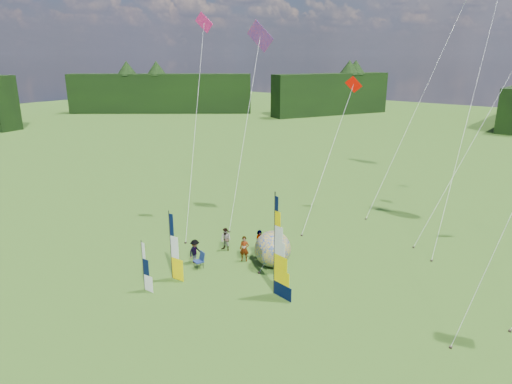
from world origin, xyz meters
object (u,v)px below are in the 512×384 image
Objects in this scene: spectator_c at (195,251)px; spectator_d at (259,244)px; side_banner_far at (143,266)px; spectator_b at (226,239)px; side_banner_left at (171,246)px; camp_chair at (199,260)px; kite_whale at (475,84)px; feather_banner_main at (274,246)px; spectator_a at (244,249)px; bol_inflatable at (273,249)px.

spectator_c is 0.81× the size of spectator_d.
side_banner_far reaches higher than spectator_b.
spectator_d is at bearing 6.19° from spectator_b.
side_banner_left reaches higher than camp_chair.
feather_banner_main is at bearing -115.72° from kite_whale.
spectator_a is (1.84, 4.37, -1.18)m from side_banner_left.
camp_chair is 21.87m from kite_whale.
kite_whale is (10.93, 13.35, 9.80)m from spectator_b.
kite_whale is (10.92, 20.10, 9.15)m from side_banner_far.
spectator_c is 1.50× the size of camp_chair.
side_banner_far is 1.86× the size of spectator_c.
side_banner_far is 3.89m from camp_chair.
camp_chair is at bearing -85.94° from spectator_b.
feather_banner_main is 3.65× the size of spectator_c.
spectator_b is 2.50m from spectator_d.
spectator_a is 3.08m from spectator_c.
kite_whale is at bearing 46.03° from spectator_b.
side_banner_far is (-0.16, -1.89, -0.58)m from side_banner_left.
spectator_b is (-5.87, 2.63, -2.02)m from feather_banner_main.
spectator_b is 0.82× the size of spectator_d.
kite_whale reaches higher than bol_inflatable.
feather_banner_main is 3.62× the size of spectator_b.
side_banner_left is 2.13× the size of spectator_d.
spectator_c is (-6.12, 0.04, -2.03)m from feather_banner_main.
side_banner_left is at bearing -175.79° from spectator_c.
side_banner_left is at bearing 107.31° from spectator_d.
bol_inflatable is at bearing 57.79° from side_banner_far.
side_banner_far is 1.51× the size of spectator_d.
kite_whale is at bearing 82.79° from feather_banner_main.
spectator_c is at bearing -146.85° from bol_inflatable.
feather_banner_main is 3.78m from bol_inflatable.
side_banner_far is at bearing -99.15° from side_banner_left.
side_banner_far is 1.73× the size of spectator_a.
feather_banner_main reaches higher than camp_chair.
side_banner_far reaches higher than spectator_c.
spectator_b is at bearing -179.18° from bol_inflatable.
kite_whale is at bearing 29.69° from spectator_a.
side_banner_far is at bearing -119.19° from bol_inflatable.
kite_whale is (8.48, 12.88, 9.63)m from spectator_d.
side_banner_far is at bearing -78.08° from camp_chair.
feather_banner_main reaches higher than spectator_d.
feather_banner_main is 3.40× the size of spectator_a.
kite_whale is (8.92, 13.84, 9.75)m from spectator_a.
spectator_c is at bearing -170.04° from feather_banner_main.
camp_chair is at bearing 80.10° from side_banner_far.
side_banner_far is 7.64m from spectator_d.
bol_inflatable is 0.11× the size of kite_whale.
bol_inflatable is 1.19× the size of spectator_d.
spectator_d is 4.02m from camp_chair.
bol_inflatable is 1.43m from spectator_d.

